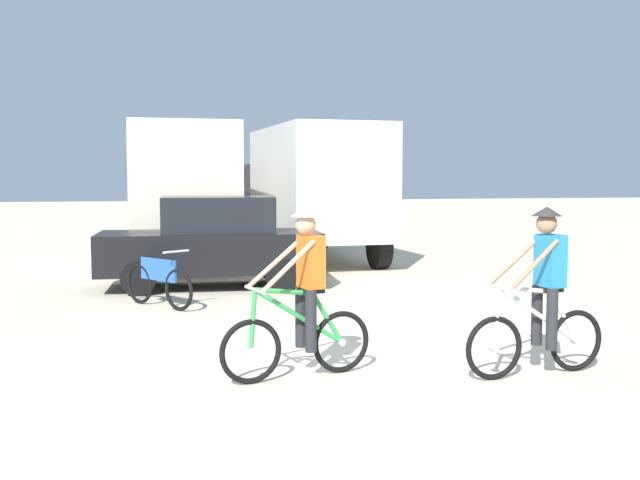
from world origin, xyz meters
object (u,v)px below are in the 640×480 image
object	(u,v)px
box_truck_white_box	(311,187)
cyclist_cowboy_hat	(542,297)
cyclist_orange_shirt	(302,299)
bicycle_spare	(159,283)
sedan_parked	(212,242)
box_truck_cream_rv	(177,187)

from	to	relation	value
box_truck_white_box	cyclist_cowboy_hat	bearing A→B (deg)	-90.46
cyclist_orange_shirt	box_truck_white_box	bearing A→B (deg)	76.76
bicycle_spare	sedan_parked	bearing A→B (deg)	61.97
sedan_parked	cyclist_cowboy_hat	size ratio (longest dim) A/B	2.37
sedan_parked	bicycle_spare	size ratio (longest dim) A/B	2.99
sedan_parked	cyclist_cowboy_hat	distance (m)	7.83
box_truck_white_box	sedan_parked	size ratio (longest dim) A/B	1.59
box_truck_cream_rv	cyclist_cowboy_hat	world-z (taller)	box_truck_cream_rv
cyclist_cowboy_hat	bicycle_spare	size ratio (longest dim) A/B	1.26
sedan_parked	bicycle_spare	bearing A→B (deg)	-118.03
box_truck_cream_rv	bicycle_spare	size ratio (longest dim) A/B	4.70
cyclist_orange_shirt	sedan_parked	bearing A→B (deg)	92.68
box_truck_cream_rv	box_truck_white_box	world-z (taller)	same
sedan_parked	cyclist_orange_shirt	xyz separation A→B (m)	(0.32, -6.80, -0.04)
box_truck_white_box	cyclist_orange_shirt	bearing A→B (deg)	-103.24
cyclist_orange_shirt	cyclist_cowboy_hat	xyz separation A→B (m)	(2.52, -0.49, 0.00)
box_truck_white_box	cyclist_orange_shirt	distance (m)	11.46
box_truck_cream_rv	cyclist_orange_shirt	bearing A→B (deg)	-86.25
sedan_parked	cyclist_orange_shirt	size ratio (longest dim) A/B	2.37
box_truck_cream_rv	sedan_parked	world-z (taller)	box_truck_cream_rv
sedan_parked	bicycle_spare	xyz separation A→B (m)	(-1.06, -2.00, -0.48)
bicycle_spare	cyclist_cowboy_hat	bearing A→B (deg)	-53.57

